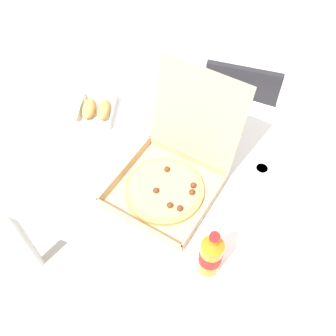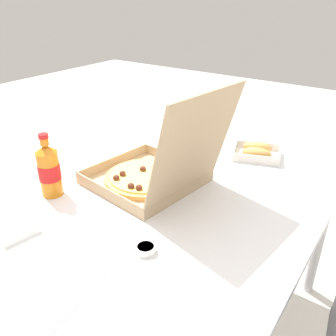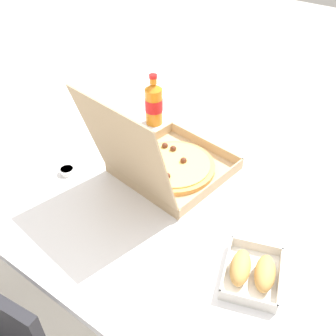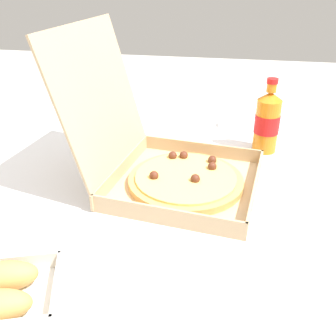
{
  "view_description": "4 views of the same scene",
  "coord_description": "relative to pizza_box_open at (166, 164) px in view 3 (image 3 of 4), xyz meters",
  "views": [
    {
      "loc": [
        0.31,
        -0.86,
        1.96
      ],
      "look_at": [
        -0.04,
        -0.05,
        0.78
      ],
      "focal_mm": 40.77,
      "sensor_mm": 36.0,
      "label": 1
    },
    {
      "loc": [
        0.86,
        0.57,
        1.4
      ],
      "look_at": [
        -0.05,
        -0.07,
        0.83
      ],
      "focal_mm": 37.58,
      "sensor_mm": 36.0,
      "label": 2
    },
    {
      "loc": [
        -0.64,
        0.75,
        1.67
      ],
      "look_at": [
        -0.04,
        -0.08,
        0.82
      ],
      "focal_mm": 41.28,
      "sensor_mm": 36.0,
      "label": 3
    },
    {
      "loc": [
        -0.85,
        -0.25,
        1.27
      ],
      "look_at": [
        0.02,
        -0.1,
        0.79
      ],
      "focal_mm": 40.34,
      "sensor_mm": 36.0,
      "label": 4
    }
  ],
  "objects": [
    {
      "name": "cola_bottle",
      "position": [
        0.25,
        -0.25,
        0.04
      ],
      "size": [
        0.07,
        0.07,
        0.22
      ],
      "color": "orange",
      "rests_on": "dining_table"
    },
    {
      "name": "ground_plane",
      "position": [
        0.01,
        0.11,
        -0.81
      ],
      "size": [
        10.0,
        10.0,
        0.0
      ],
      "primitive_type": "plane",
      "color": "beige"
    },
    {
      "name": "paper_menu",
      "position": [
        0.54,
        0.11,
        -0.05
      ],
      "size": [
        0.23,
        0.18,
        0.0
      ],
      "primitive_type": "cube",
      "rotation": [
        0.0,
        0.0,
        0.14
      ],
      "color": "white",
      "rests_on": "dining_table"
    },
    {
      "name": "pizza_box_open",
      "position": [
        0.0,
        0.0,
        0.0
      ],
      "size": [
        0.41,
        0.5,
        0.39
      ],
      "color": "tan",
      "rests_on": "dining_table"
    },
    {
      "name": "bread_side_box",
      "position": [
        -0.44,
        0.21,
        -0.03
      ],
      "size": [
        0.2,
        0.23,
        0.06
      ],
      "color": "white",
      "rests_on": "dining_table"
    },
    {
      "name": "dining_table",
      "position": [
        0.01,
        0.11,
        -0.13
      ],
      "size": [
        1.45,
        0.93,
        0.76
      ],
      "color": "white",
      "rests_on": "ground_plane"
    },
    {
      "name": "napkin_pile",
      "position": [
        0.45,
        -0.16,
        -0.04
      ],
      "size": [
        0.13,
        0.13,
        0.02
      ],
      "primitive_type": "cube",
      "rotation": [
        0.0,
        0.0,
        -0.18
      ],
      "color": "white",
      "rests_on": "dining_table"
    },
    {
      "name": "dipping_sauce_cup",
      "position": [
        0.3,
        0.2,
        -0.04
      ],
      "size": [
        0.06,
        0.06,
        0.02
      ],
      "color": "white",
      "rests_on": "dining_table"
    }
  ]
}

